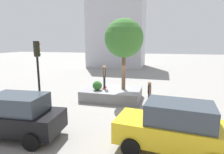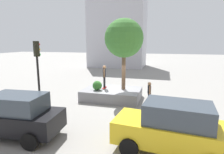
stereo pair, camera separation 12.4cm
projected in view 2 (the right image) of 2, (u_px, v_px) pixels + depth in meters
ground_plane at (117, 99)px, 13.84m from camera, size 120.00×120.00×0.00m
planter_ledge at (112, 94)px, 13.75m from camera, size 4.09×2.85×0.75m
plaza_tree at (124, 38)px, 13.01m from camera, size 2.71×2.71×5.01m
boxwood_shrub at (97, 86)px, 13.33m from camera, size 0.67×0.67×0.67m
skateboard at (104, 88)px, 13.93m from camera, size 0.32×0.82×0.07m
skateboarder at (104, 75)px, 13.75m from camera, size 0.28×0.54×1.63m
taxi_cab at (173, 127)px, 6.95m from camera, size 4.37×2.31×1.96m
sedan_parked at (15, 115)px, 8.16m from camera, size 4.26×2.22×1.92m
traffic_light_corner at (38, 65)px, 10.51m from camera, size 0.36×0.37×4.19m
pedestrian_crossing at (149, 92)px, 12.39m from camera, size 0.26×0.52×1.55m
plaza_lowrise_south at (118, 28)px, 32.04m from camera, size 9.16×6.47×13.04m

